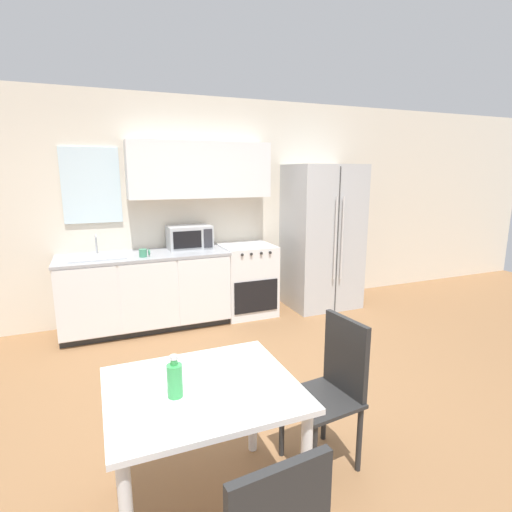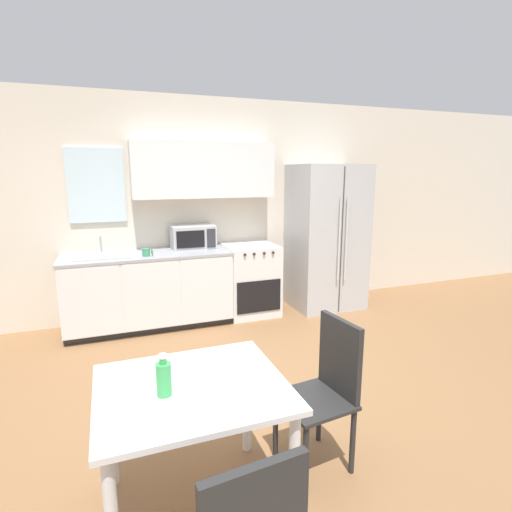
{
  "view_description": "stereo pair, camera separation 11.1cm",
  "coord_description": "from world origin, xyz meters",
  "px_view_note": "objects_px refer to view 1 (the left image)",
  "views": [
    {
      "loc": [
        -1.03,
        -2.74,
        1.8
      ],
      "look_at": [
        0.32,
        0.55,
        1.05
      ],
      "focal_mm": 28.0,
      "sensor_mm": 36.0,
      "label": 1
    },
    {
      "loc": [
        -0.93,
        -2.78,
        1.8
      ],
      "look_at": [
        0.32,
        0.55,
        1.05
      ],
      "focal_mm": 28.0,
      "sensor_mm": 36.0,
      "label": 2
    }
  ],
  "objects_px": {
    "oven_range": "(247,280)",
    "dining_table": "(203,407)",
    "drink_bottle": "(175,379)",
    "microwave": "(189,237)",
    "refrigerator": "(322,237)",
    "coffee_mug": "(144,253)",
    "dining_chair_side": "(334,381)"
  },
  "relations": [
    {
      "from": "dining_chair_side",
      "to": "refrigerator",
      "type": "bearing_deg",
      "value": -36.33
    },
    {
      "from": "refrigerator",
      "to": "dining_chair_side",
      "type": "xyz_separation_m",
      "value": [
        -1.53,
        -2.66,
        -0.41
      ]
    },
    {
      "from": "dining_table",
      "to": "microwave",
      "type": "bearing_deg",
      "value": 77.97
    },
    {
      "from": "dining_table",
      "to": "drink_bottle",
      "type": "relative_size",
      "value": 4.45
    },
    {
      "from": "microwave",
      "to": "dining_table",
      "type": "xyz_separation_m",
      "value": [
        -0.62,
        -2.92,
        -0.41
      ]
    },
    {
      "from": "oven_range",
      "to": "microwave",
      "type": "bearing_deg",
      "value": 170.78
    },
    {
      "from": "microwave",
      "to": "drink_bottle",
      "type": "xyz_separation_m",
      "value": [
        -0.77,
        -2.96,
        -0.2
      ]
    },
    {
      "from": "coffee_mug",
      "to": "dining_chair_side",
      "type": "xyz_separation_m",
      "value": [
        0.81,
        -2.55,
        -0.39
      ]
    },
    {
      "from": "dining_table",
      "to": "dining_chair_side",
      "type": "height_order",
      "value": "dining_chair_side"
    },
    {
      "from": "oven_range",
      "to": "refrigerator",
      "type": "bearing_deg",
      "value": -3.22
    },
    {
      "from": "coffee_mug",
      "to": "dining_chair_side",
      "type": "height_order",
      "value": "coffee_mug"
    },
    {
      "from": "oven_range",
      "to": "dining_chair_side",
      "type": "xyz_separation_m",
      "value": [
        -0.47,
        -2.72,
        0.09
      ]
    },
    {
      "from": "drink_bottle",
      "to": "dining_table",
      "type": "bearing_deg",
      "value": 15.64
    },
    {
      "from": "dining_chair_side",
      "to": "coffee_mug",
      "type": "bearing_deg",
      "value": 11.19
    },
    {
      "from": "refrigerator",
      "to": "drink_bottle",
      "type": "xyz_separation_m",
      "value": [
        -2.52,
        -2.79,
        -0.13
      ]
    },
    {
      "from": "dining_table",
      "to": "dining_chair_side",
      "type": "distance_m",
      "value": 0.86
    },
    {
      "from": "refrigerator",
      "to": "coffee_mug",
      "type": "bearing_deg",
      "value": -177.28
    },
    {
      "from": "dining_chair_side",
      "to": "microwave",
      "type": "bearing_deg",
      "value": -1.8
    },
    {
      "from": "oven_range",
      "to": "dining_table",
      "type": "height_order",
      "value": "oven_range"
    },
    {
      "from": "refrigerator",
      "to": "dining_table",
      "type": "xyz_separation_m",
      "value": [
        -2.38,
        -2.75,
        -0.33
      ]
    },
    {
      "from": "oven_range",
      "to": "coffee_mug",
      "type": "bearing_deg",
      "value": -172.42
    },
    {
      "from": "coffee_mug",
      "to": "drink_bottle",
      "type": "bearing_deg",
      "value": -93.96
    },
    {
      "from": "refrigerator",
      "to": "coffee_mug",
      "type": "xyz_separation_m",
      "value": [
        -2.34,
        -0.11,
        -0.02
      ]
    },
    {
      "from": "refrigerator",
      "to": "coffee_mug",
      "type": "relative_size",
      "value": 16.18
    },
    {
      "from": "refrigerator",
      "to": "microwave",
      "type": "distance_m",
      "value": 1.77
    },
    {
      "from": "dining_chair_side",
      "to": "dining_table",
      "type": "bearing_deg",
      "value": 89.39
    },
    {
      "from": "oven_range",
      "to": "dining_table",
      "type": "relative_size",
      "value": 0.94
    },
    {
      "from": "dining_table",
      "to": "drink_bottle",
      "type": "bearing_deg",
      "value": -164.36
    },
    {
      "from": "dining_table",
      "to": "dining_chair_side",
      "type": "relative_size",
      "value": 1.02
    },
    {
      "from": "microwave",
      "to": "drink_bottle",
      "type": "height_order",
      "value": "microwave"
    },
    {
      "from": "microwave",
      "to": "coffee_mug",
      "type": "height_order",
      "value": "microwave"
    },
    {
      "from": "coffee_mug",
      "to": "drink_bottle",
      "type": "distance_m",
      "value": 2.68
    }
  ]
}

